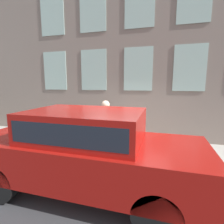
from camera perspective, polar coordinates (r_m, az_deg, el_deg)
ground_plane at (r=5.21m, az=4.03°, el=-17.31°), size 80.00×80.00×0.00m
sidewalk at (r=6.26m, az=6.39°, el=-12.03°), size 2.38×60.00×0.13m
building_facade at (r=7.40m, az=8.97°, el=23.93°), size 0.33×40.00×8.43m
fire_hydrant at (r=5.51m, az=2.18°, el=-9.49°), size 0.37×0.47×0.84m
person at (r=5.66m, az=-2.10°, el=-2.97°), size 0.40×0.27×1.67m
parked_car_red_near at (r=3.80m, az=-8.55°, el=-11.50°), size 1.80×4.85×1.79m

